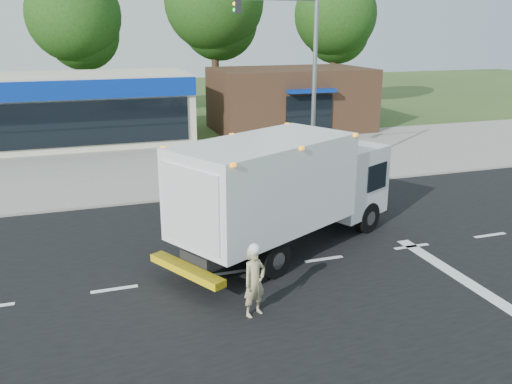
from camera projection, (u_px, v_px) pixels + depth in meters
ground at (324, 260)px, 15.92m from camera, size 120.00×120.00×0.00m
road_asphalt at (324, 259)px, 15.92m from camera, size 60.00×14.00×0.02m
sidewalk at (242, 184)px, 23.34m from camera, size 60.00×2.40×0.12m
parking_apron at (210, 156)px, 28.62m from camera, size 60.00×9.00×0.02m
lane_markings at (389, 272)px, 15.11m from camera, size 55.20×7.00×0.01m
ems_box_truck at (285, 185)px, 16.07m from camera, size 8.26×5.92×3.56m
emergency_worker at (254, 280)px, 12.62m from camera, size 0.74×0.62×1.82m
retail_strip_mall at (29, 111)px, 30.67m from camera, size 18.00×6.20×4.00m
brown_storefront at (291, 99)px, 35.59m from camera, size 10.00×6.70×4.00m
traffic_signal_pole at (300, 69)px, 22.09m from camera, size 3.51×0.25×8.00m
background_trees at (149, 15)px, 39.05m from camera, size 36.77×7.39×12.10m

